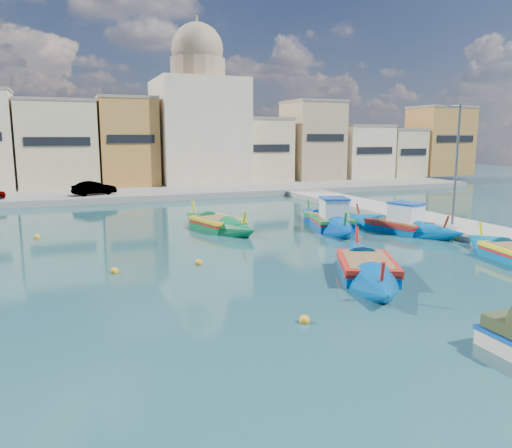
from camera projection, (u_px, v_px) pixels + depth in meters
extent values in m
plane|color=#153840|center=(218.00, 288.00, 20.20)|extent=(160.00, 160.00, 0.00)
cube|color=gray|center=(123.00, 195.00, 49.50)|extent=(80.00, 8.00, 0.60)
cube|color=beige|center=(58.00, 145.00, 53.68)|extent=(7.88, 7.44, 8.99)
cube|color=gray|center=(55.00, 101.00, 52.88)|extent=(8.04, 7.59, 0.30)
cube|color=black|center=(58.00, 142.00, 50.15)|extent=(6.30, 0.10, 0.90)
cube|color=#C4853D|center=(128.00, 143.00, 55.66)|extent=(6.17, 6.13, 9.43)
cube|color=gray|center=(126.00, 98.00, 54.81)|extent=(6.29, 6.26, 0.30)
cube|color=black|center=(131.00, 139.00, 52.72)|extent=(4.93, 0.10, 0.90)
cube|color=tan|center=(192.00, 157.00, 59.36)|extent=(7.31, 7.69, 6.05)
cube|color=gray|center=(191.00, 130.00, 58.81)|extent=(7.46, 7.85, 0.30)
cube|color=black|center=(200.00, 156.00, 55.74)|extent=(5.85, 0.10, 0.90)
cube|color=beige|center=(255.00, 151.00, 61.93)|extent=(7.54, 7.30, 7.41)
cube|color=gray|center=(255.00, 119.00, 61.26)|extent=(7.69, 7.45, 0.30)
cube|color=black|center=(266.00, 148.00, 58.47)|extent=(6.03, 0.10, 0.90)
cube|color=tan|center=(312.00, 141.00, 64.42)|extent=(6.36, 6.97, 9.63)
cube|color=gray|center=(313.00, 102.00, 63.56)|extent=(6.48, 7.11, 0.30)
cube|color=black|center=(326.00, 138.00, 61.10)|extent=(5.09, 0.10, 0.90)
cube|color=beige|center=(360.00, 152.00, 67.15)|extent=(6.63, 6.70, 6.65)
cube|color=gray|center=(361.00, 126.00, 66.55)|extent=(6.76, 6.83, 0.30)
cube|color=black|center=(375.00, 151.00, 63.98)|extent=(5.30, 0.10, 0.90)
cube|color=beige|center=(396.00, 153.00, 69.75)|extent=(5.08, 7.51, 6.20)
cube|color=gray|center=(397.00, 130.00, 69.19)|extent=(5.18, 7.66, 0.30)
cube|color=black|center=(414.00, 152.00, 66.21)|extent=(4.06, 0.10, 0.90)
cube|color=#C4853D|center=(440.00, 142.00, 71.27)|extent=(7.79, 6.00, 9.33)
cube|color=gray|center=(442.00, 107.00, 70.43)|extent=(7.95, 6.12, 0.30)
cube|color=black|center=(455.00, 139.00, 68.39)|extent=(6.23, 0.10, 0.90)
cube|color=beige|center=(199.00, 132.00, 59.33)|extent=(10.00, 10.00, 12.00)
cylinder|color=#9E8466|center=(198.00, 69.00, 58.08)|extent=(6.40, 6.40, 2.40)
sphere|color=#9E8466|center=(197.00, 49.00, 57.70)|extent=(6.00, 6.00, 6.00)
cylinder|color=#9E8466|center=(197.00, 23.00, 57.19)|extent=(0.30, 0.30, 1.60)
cylinder|color=#595B60|center=(456.00, 170.00, 31.29)|extent=(0.16, 0.16, 8.00)
cylinder|color=#595B60|center=(455.00, 106.00, 30.47)|extent=(1.00, 0.10, 0.10)
cube|color=#595B60|center=(449.00, 107.00, 30.30)|extent=(0.35, 0.15, 0.18)
imported|color=#4C1919|center=(94.00, 188.00, 46.95)|extent=(4.19, 2.51, 1.30)
cube|color=#0059A0|center=(398.00, 228.00, 32.14)|extent=(2.99, 4.08, 1.02)
cone|color=#0059A0|center=(361.00, 221.00, 34.49)|extent=(2.90, 3.79, 2.62)
cone|color=#0059A0|center=(440.00, 235.00, 29.77)|extent=(2.90, 3.79, 2.62)
cube|color=#AF2712|center=(398.00, 222.00, 32.06)|extent=(3.12, 4.30, 0.18)
cube|color=red|center=(398.00, 225.00, 32.09)|extent=(3.11, 4.18, 0.10)
cube|color=olive|center=(398.00, 221.00, 32.05)|extent=(2.60, 3.68, 0.06)
cylinder|color=#AF2712|center=(358.00, 211.00, 34.60)|extent=(0.27, 0.50, 1.11)
cylinder|color=#AF2712|center=(445.00, 225.00, 29.42)|extent=(0.27, 0.50, 1.11)
cube|color=white|center=(406.00, 213.00, 31.54)|extent=(1.90, 2.19, 1.13)
cube|color=#0F47A5|center=(406.00, 203.00, 31.43)|extent=(2.01, 2.34, 0.12)
cube|color=#0043A6|center=(332.00, 225.00, 33.21)|extent=(3.14, 4.06, 1.12)
cone|color=#0043A6|center=(322.00, 217.00, 36.10)|extent=(3.07, 3.82, 2.80)
cone|color=#0043A6|center=(343.00, 233.00, 30.30)|extent=(3.07, 3.82, 2.80)
cube|color=#197F2C|center=(332.00, 218.00, 33.13)|extent=(3.28, 4.27, 0.20)
cube|color=red|center=(332.00, 221.00, 33.16)|extent=(3.27, 4.15, 0.11)
cube|color=olive|center=(332.00, 217.00, 33.11)|extent=(2.73, 3.65, 0.07)
cylinder|color=#197F2C|center=(321.00, 207.00, 36.26)|extent=(0.30, 0.55, 1.22)
cylinder|color=#197F2C|center=(345.00, 222.00, 29.88)|extent=(0.30, 0.55, 1.22)
cube|color=white|center=(334.00, 209.00, 32.49)|extent=(2.01, 2.18, 1.23)
cube|color=#0F47A5|center=(334.00, 198.00, 32.37)|extent=(2.13, 2.33, 0.13)
cube|color=#00389D|center=(327.00, 221.00, 34.92)|extent=(2.01, 3.22, 0.96)
cone|color=#00389D|center=(310.00, 215.00, 37.34)|extent=(2.00, 2.99, 2.42)
cone|color=#00389D|center=(345.00, 227.00, 32.49)|extent=(2.00, 2.99, 2.42)
cube|color=#19802E|center=(327.00, 216.00, 34.85)|extent=(2.09, 3.39, 0.17)
cube|color=#197F33|center=(327.00, 218.00, 34.88)|extent=(2.10, 3.28, 0.10)
cube|color=olive|center=(327.00, 215.00, 34.84)|extent=(1.71, 2.92, 0.06)
cylinder|color=#19802E|center=(309.00, 206.00, 37.47)|extent=(0.15, 0.46, 1.05)
cylinder|color=#19802E|center=(348.00, 218.00, 32.14)|extent=(0.15, 0.46, 1.05)
cube|color=#0A6D3A|center=(217.00, 226.00, 32.83)|extent=(3.02, 3.83, 1.11)
cone|color=#0A6D3A|center=(196.00, 220.00, 35.03)|extent=(2.97, 3.63, 2.75)
cone|color=#0A6D3A|center=(241.00, 232.00, 30.62)|extent=(2.97, 3.63, 2.75)
cube|color=yellow|center=(217.00, 219.00, 32.75)|extent=(3.16, 4.03, 0.20)
cube|color=red|center=(217.00, 222.00, 32.79)|extent=(3.15, 3.92, 0.11)
cube|color=olive|center=(217.00, 218.00, 32.74)|extent=(2.62, 3.45, 0.07)
cylinder|color=yellow|center=(194.00, 209.00, 35.12)|extent=(0.29, 0.55, 1.21)
cylinder|color=yellow|center=(244.00, 221.00, 30.27)|extent=(0.29, 0.55, 1.21)
cube|color=#0051A4|center=(367.00, 272.00, 21.86)|extent=(3.58, 4.33, 1.10)
cone|color=#0051A4|center=(357.00, 254.00, 24.90)|extent=(3.46, 4.06, 2.79)
cone|color=#0051A4|center=(380.00, 292.00, 18.80)|extent=(3.46, 4.06, 2.79)
cube|color=red|center=(367.00, 261.00, 21.78)|extent=(3.75, 4.55, 0.20)
cube|color=red|center=(367.00, 266.00, 21.81)|extent=(3.71, 4.44, 0.11)
cube|color=olive|center=(367.00, 259.00, 21.76)|extent=(3.14, 3.88, 0.07)
cylinder|color=red|center=(357.00, 239.00, 25.07)|extent=(0.36, 0.54, 1.20)
cylinder|color=red|center=(382.00, 276.00, 18.37)|extent=(0.36, 0.54, 1.20)
cone|color=#0067A5|center=(483.00, 245.00, 27.00)|extent=(2.55, 3.30, 2.57)
cylinder|color=yellow|center=(481.00, 232.00, 27.14)|extent=(0.23, 0.51, 1.13)
sphere|color=#FCAB1A|center=(115.00, 271.00, 22.42)|extent=(0.36, 0.36, 0.36)
sphere|color=#FCAB1A|center=(199.00, 263.00, 23.96)|extent=(0.36, 0.36, 0.36)
sphere|color=#FCAB1A|center=(207.00, 222.00, 35.40)|extent=(0.36, 0.36, 0.36)
sphere|color=#FCAB1A|center=(37.00, 237.00, 30.01)|extent=(0.36, 0.36, 0.36)
sphere|color=#FCAB1A|center=(459.00, 239.00, 29.56)|extent=(0.36, 0.36, 0.36)
sphere|color=#FCAB1A|center=(304.00, 320.00, 16.46)|extent=(0.36, 0.36, 0.36)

